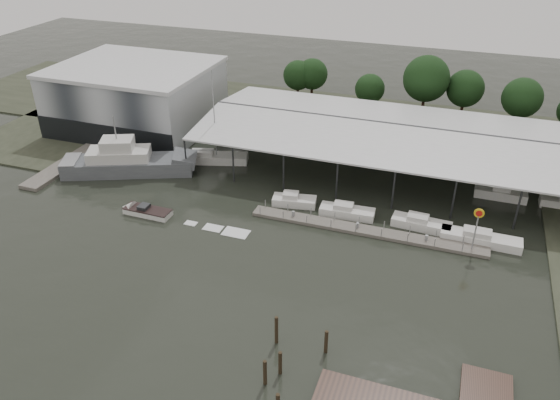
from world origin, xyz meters
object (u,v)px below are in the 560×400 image
(grey_trawler, at_px, (129,162))
(speedboat_underway, at_px, (144,211))
(shell_fuel_sign, at_px, (477,222))
(white_sailboat, at_px, (212,158))

(grey_trawler, height_order, speedboat_underway, grey_trawler)
(grey_trawler, bearing_deg, shell_fuel_sign, -28.26)
(shell_fuel_sign, distance_m, grey_trawler, 47.22)
(grey_trawler, bearing_deg, speedboat_underway, -72.43)
(shell_fuel_sign, distance_m, white_sailboat, 39.11)
(shell_fuel_sign, bearing_deg, white_sailboat, 163.18)
(white_sailboat, distance_m, speedboat_underway, 16.41)
(grey_trawler, distance_m, white_sailboat, 11.95)
(shell_fuel_sign, xyz_separation_m, white_sailboat, (-37.31, 11.28, -3.27))
(shell_fuel_sign, relative_size, white_sailboat, 0.39)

